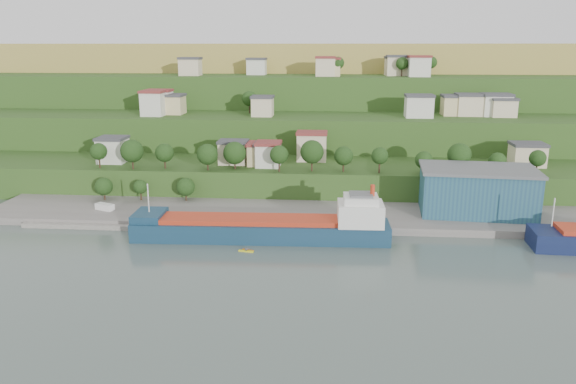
# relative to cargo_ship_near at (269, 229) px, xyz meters

# --- Properties ---
(ground) EXTENTS (500.00, 500.00, 0.00)m
(ground) POSITION_rel_cargo_ship_near_xyz_m (8.04, -9.67, -2.63)
(ground) COLOR #46554F
(ground) RESTS_ON ground
(quay) EXTENTS (220.00, 26.00, 4.00)m
(quay) POSITION_rel_cargo_ship_near_xyz_m (28.04, 18.33, -2.63)
(quay) COLOR slate
(quay) RESTS_ON ground
(pebble_beach) EXTENTS (40.00, 18.00, 2.40)m
(pebble_beach) POSITION_rel_cargo_ship_near_xyz_m (-46.96, 12.33, -2.63)
(pebble_beach) COLOR slate
(pebble_beach) RESTS_ON ground
(hillside) EXTENTS (360.00, 210.72, 96.00)m
(hillside) POSITION_rel_cargo_ship_near_xyz_m (8.05, 159.05, -2.56)
(hillside) COLOR #284719
(hillside) RESTS_ON ground
(cargo_ship_near) EXTENTS (64.34, 12.12, 16.47)m
(cargo_ship_near) POSITION_rel_cargo_ship_near_xyz_m (0.00, 0.00, 0.00)
(cargo_ship_near) COLOR #123245
(cargo_ship_near) RESTS_ON ground
(warehouse) EXTENTS (32.38, 21.35, 12.80)m
(warehouse) POSITION_rel_cargo_ship_near_xyz_m (55.43, 21.33, 5.80)
(warehouse) COLOR navy
(warehouse) RESTS_ON quay
(caravan) EXTENTS (5.95, 4.32, 2.56)m
(caravan) POSITION_rel_cargo_ship_near_xyz_m (-48.67, 15.27, -0.15)
(caravan) COLOR white
(caravan) RESTS_ON pebble_beach
(dinghy) EXTENTS (4.00, 1.74, 0.78)m
(dinghy) POSITION_rel_cargo_ship_near_xyz_m (-36.25, 10.20, -1.04)
(dinghy) COLOR silver
(dinghy) RESTS_ON pebble_beach
(kayak_orange) EXTENTS (2.94, 1.50, 0.74)m
(kayak_orange) POSITION_rel_cargo_ship_near_xyz_m (-4.04, -8.39, -2.41)
(kayak_orange) COLOR orange
(kayak_orange) RESTS_ON ground
(kayak_yellow) EXTENTS (3.72, 1.28, 0.92)m
(kayak_yellow) POSITION_rel_cargo_ship_near_xyz_m (-4.38, -9.18, -2.36)
(kayak_yellow) COLOR yellow
(kayak_yellow) RESTS_ON ground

